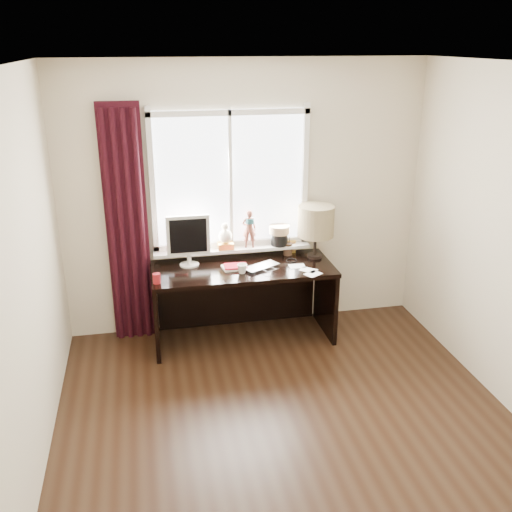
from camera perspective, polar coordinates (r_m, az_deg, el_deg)
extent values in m
cube|color=black|center=(4.35, 4.15, -18.33)|extent=(3.50, 4.00, 0.00)
cube|color=white|center=(3.38, 5.35, 18.33)|extent=(3.50, 4.00, 0.00)
cube|color=beige|center=(5.51, -1.05, 5.68)|extent=(3.50, 0.00, 2.60)
cube|color=beige|center=(3.63, -23.05, -4.39)|extent=(0.00, 4.00, 2.60)
imported|color=silver|center=(5.30, 0.55, -1.09)|extent=(0.41, 0.36, 0.03)
imported|color=white|center=(5.18, -1.40, -1.25)|extent=(0.12, 0.12, 0.09)
cylinder|color=maroon|center=(5.04, -9.90, -2.22)|extent=(0.07, 0.07, 0.09)
cube|color=white|center=(5.42, -2.61, 7.59)|extent=(1.40, 0.02, 1.30)
cube|color=silver|center=(5.58, -2.46, 1.28)|extent=(1.50, 0.05, 0.05)
cube|color=silver|center=(5.29, -2.68, 14.13)|extent=(1.50, 0.05, 0.05)
cube|color=silver|center=(5.34, -10.33, 7.06)|extent=(0.05, 0.05, 1.40)
cube|color=silver|center=(5.56, 4.90, 7.86)|extent=(0.05, 0.05, 1.40)
cube|color=silver|center=(5.40, -2.57, 7.53)|extent=(0.03, 0.05, 1.30)
cube|color=silver|center=(5.55, -2.38, 0.72)|extent=(1.52, 0.18, 0.03)
cylinder|color=maroon|center=(5.42, -7.63, 1.60)|extent=(0.14, 0.14, 0.24)
cube|color=gold|center=(5.51, -3.07, 1.05)|extent=(0.15, 0.12, 0.06)
sphere|color=beige|center=(5.47, -3.09, 1.98)|extent=(0.13, 0.13, 0.13)
sphere|color=beige|center=(5.44, -3.11, 2.98)|extent=(0.07, 0.07, 0.07)
imported|color=brown|center=(5.49, -0.63, 2.75)|extent=(0.15, 0.11, 0.38)
cylinder|color=#1E4C51|center=(5.45, -0.62, 3.54)|extent=(0.09, 0.09, 0.05)
cylinder|color=black|center=(5.59, 2.35, 1.70)|extent=(0.16, 0.16, 0.12)
cylinder|color=#8C6B4C|center=(5.56, 2.37, 2.67)|extent=(0.20, 0.20, 0.08)
cube|color=black|center=(5.40, -12.76, 2.91)|extent=(0.38, 0.05, 2.25)
cylinder|color=black|center=(5.38, -14.23, 2.43)|extent=(0.06, 0.06, 2.20)
cylinder|color=black|center=(5.38, -13.28, 2.50)|extent=(0.06, 0.06, 2.20)
cylinder|color=black|center=(5.38, -12.32, 2.57)|extent=(0.06, 0.06, 2.20)
cylinder|color=black|center=(5.38, -11.36, 2.64)|extent=(0.06, 0.06, 2.20)
cube|color=black|center=(5.33, -1.34, -1.32)|extent=(1.70, 0.70, 0.04)
cube|color=black|center=(5.42, -10.02, -5.64)|extent=(0.04, 0.64, 0.71)
cube|color=black|center=(5.68, 6.98, -4.18)|extent=(0.04, 0.64, 0.71)
cube|color=black|center=(5.79, -1.90, -3.53)|extent=(1.60, 0.03, 0.71)
cylinder|color=beige|center=(5.40, -6.68, -0.87)|extent=(0.18, 0.18, 0.01)
cylinder|color=beige|center=(5.38, -6.70, -0.30)|extent=(0.04, 0.04, 0.10)
cube|color=beige|center=(5.30, -6.81, 2.07)|extent=(0.40, 0.04, 0.38)
cube|color=black|center=(5.28, -6.79, 1.99)|extent=(0.34, 0.01, 0.32)
cube|color=beige|center=(5.30, -2.18, -1.14)|extent=(0.24, 0.19, 0.02)
cube|color=maroon|center=(5.29, -2.06, -1.01)|extent=(0.22, 0.16, 0.01)
cylinder|color=black|center=(5.62, 3.19, 0.71)|extent=(0.09, 0.09, 0.12)
cylinder|color=black|center=(5.61, 3.02, 1.21)|extent=(0.01, 0.01, 0.22)
cylinder|color=black|center=(5.60, 3.33, 1.03)|extent=(0.01, 0.01, 0.19)
cylinder|color=black|center=(5.61, 3.16, 1.38)|extent=(0.01, 0.01, 0.25)
cylinder|color=black|center=(5.63, 3.34, 1.00)|extent=(0.01, 0.01, 0.17)
cube|color=gold|center=(5.67, 3.49, 0.93)|extent=(0.10, 0.02, 0.13)
cube|color=#996633|center=(5.66, 3.52, 0.89)|extent=(0.08, 0.01, 0.10)
cylinder|color=black|center=(5.59, 5.87, 0.02)|extent=(0.14, 0.14, 0.03)
cylinder|color=black|center=(5.55, 5.91, 1.23)|extent=(0.03, 0.03, 0.22)
cylinder|color=tan|center=(5.47, 6.00, 3.50)|extent=(0.35, 0.35, 0.30)
cube|color=white|center=(5.36, 4.13, -1.02)|extent=(0.15, 0.12, 0.00)
cube|color=white|center=(5.28, 5.27, -1.40)|extent=(0.18, 0.18, 0.00)
cube|color=white|center=(5.20, 5.73, -1.79)|extent=(0.19, 0.17, 0.00)
torus|color=black|center=(5.30, -0.47, -1.20)|extent=(0.16, 0.16, 0.01)
torus|color=black|center=(5.48, 3.56, -0.45)|extent=(0.14, 0.14, 0.01)
torus|color=black|center=(5.38, -1.45, -0.83)|extent=(0.11, 0.11, 0.01)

